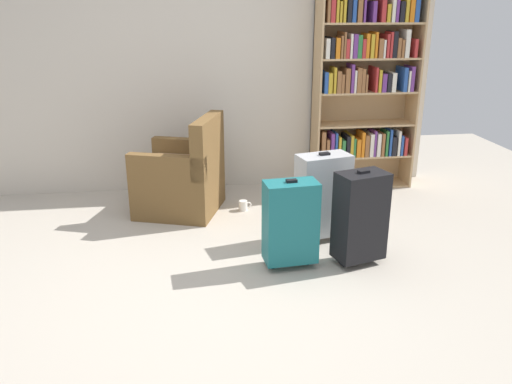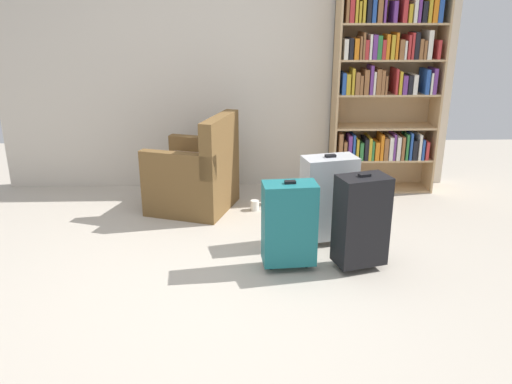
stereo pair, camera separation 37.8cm
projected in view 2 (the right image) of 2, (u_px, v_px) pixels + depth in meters
ground_plane at (223, 286)px, 3.60m from camera, size 8.11×8.11×0.00m
back_wall at (226, 61)px, 5.25m from camera, size 4.64×0.10×2.60m
bookshelf at (385, 83)px, 5.14m from camera, size 1.04×0.33×1.99m
armchair at (196, 176)px, 4.89m from camera, size 0.89×0.89×0.90m
mug at (255, 205)px, 4.93m from camera, size 0.12×0.08×0.10m
suitcase_silver at (328, 198)px, 4.16m from camera, size 0.46×0.32×0.74m
suitcase_teal at (289, 224)px, 3.74m from camera, size 0.40×0.24×0.68m
suitcase_black at (361, 220)px, 3.73m from camera, size 0.40×0.32×0.73m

